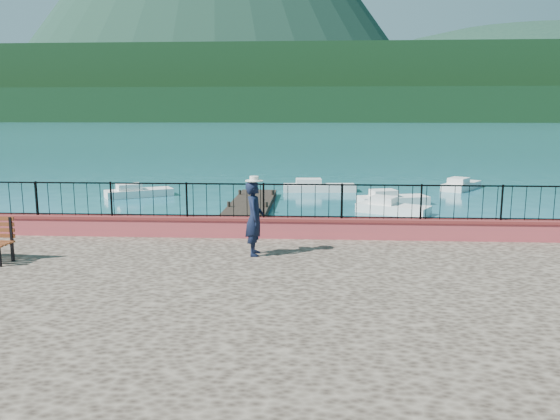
# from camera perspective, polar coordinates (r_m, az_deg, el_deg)

# --- Properties ---
(ground) EXTENTS (2000.00, 2000.00, 0.00)m
(ground) POSITION_cam_1_polar(r_m,az_deg,el_deg) (12.44, -1.81, -12.12)
(ground) COLOR #19596B
(ground) RESTS_ON ground
(parapet) EXTENTS (28.00, 0.46, 0.58)m
(parapet) POSITION_cam_1_polar(r_m,az_deg,el_deg) (15.54, -0.61, -1.84)
(parapet) COLOR #BD4446
(parapet) RESTS_ON promenade
(railing) EXTENTS (27.00, 0.05, 0.95)m
(railing) POSITION_cam_1_polar(r_m,az_deg,el_deg) (15.40, -0.62, 0.95)
(railing) COLOR black
(railing) RESTS_ON parapet
(dock) EXTENTS (2.00, 16.00, 0.30)m
(dock) POSITION_cam_1_polar(r_m,az_deg,el_deg) (24.10, -3.98, -0.83)
(dock) COLOR #2D231C
(dock) RESTS_ON ground
(far_forest) EXTENTS (900.00, 60.00, 18.00)m
(far_forest) POSITION_cam_1_polar(r_m,az_deg,el_deg) (311.50, 3.24, 10.84)
(far_forest) COLOR black
(far_forest) RESTS_ON ground
(foothills) EXTENTS (900.00, 120.00, 44.00)m
(foothills) POSITION_cam_1_polar(r_m,az_deg,el_deg) (371.87, 3.30, 12.72)
(foothills) COLOR black
(foothills) RESTS_ON ground
(companion_hill) EXTENTS (448.00, 384.00, 180.00)m
(companion_hill) POSITION_cam_1_polar(r_m,az_deg,el_deg) (611.99, 24.65, 8.73)
(companion_hill) COLOR #142D23
(companion_hill) RESTS_ON ground
(person) EXTENTS (0.48, 0.70, 1.86)m
(person) POSITION_cam_1_polar(r_m,az_deg,el_deg) (13.52, -2.69, -0.88)
(person) COLOR black
(person) RESTS_ON promenade
(hat) EXTENTS (0.44, 0.44, 0.12)m
(hat) POSITION_cam_1_polar(r_m,az_deg,el_deg) (13.37, -2.72, 3.29)
(hat) COLOR silver
(hat) RESTS_ON person
(boat_0) EXTENTS (4.17, 2.82, 0.80)m
(boat_0) POSITION_cam_1_polar(r_m,az_deg,el_deg) (19.26, -9.18, -2.95)
(boat_0) COLOR white
(boat_0) RESTS_ON ground
(boat_1) EXTENTS (3.55, 2.79, 0.80)m
(boat_1) POSITION_cam_1_polar(r_m,az_deg,el_deg) (26.43, 11.75, 0.50)
(boat_1) COLOR white
(boat_1) RESTS_ON ground
(boat_2) EXTENTS (3.82, 2.14, 0.80)m
(boat_2) POSITION_cam_1_polar(r_m,az_deg,el_deg) (29.14, 11.74, 1.38)
(boat_2) COLOR white
(boat_2) RESTS_ON ground
(boat_3) EXTENTS (3.85, 2.99, 0.80)m
(boat_3) POSITION_cam_1_polar(r_m,az_deg,el_deg) (32.16, -14.51, 2.07)
(boat_3) COLOR white
(boat_3) RESTS_ON ground
(boat_4) EXTENTS (4.43, 1.59, 0.80)m
(boat_4) POSITION_cam_1_polar(r_m,az_deg,el_deg) (33.37, 4.13, 2.65)
(boat_4) COLOR silver
(boat_4) RESTS_ON ground
(boat_5) EXTENTS (3.13, 3.73, 0.80)m
(boat_5) POSITION_cam_1_polar(r_m,az_deg,el_deg) (36.05, 18.44, 2.71)
(boat_5) COLOR silver
(boat_5) RESTS_ON ground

